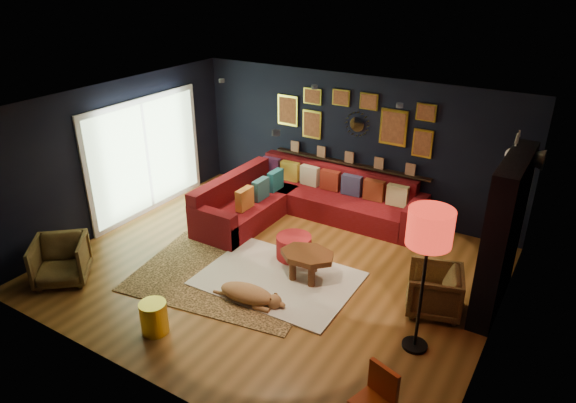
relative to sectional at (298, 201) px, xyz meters
The scene contains 20 objects.
floor 1.94m from the sectional, 71.24° to the right, with size 6.50×6.50×0.00m, color brown.
room_walls 2.29m from the sectional, 71.24° to the right, with size 6.50×6.50×6.50m.
sectional is the anchor object (origin of this frame).
ledge 1.22m from the sectional, 54.82° to the left, with size 3.20×0.12×0.04m, color black.
gallery_wall 1.84m from the sectional, 56.49° to the left, with size 3.15×0.04×1.02m.
sunburst_mirror 1.80m from the sectional, 51.91° to the left, with size 0.47×0.16×0.47m.
fireplace 3.88m from the sectional, 13.77° to the right, with size 0.31×1.60×2.20m.
deer_head 4.15m from the sectional, ahead, with size 0.50×0.28×0.45m.
sliding_door 2.97m from the sectional, 155.08° to the right, with size 0.06×2.80×2.20m.
ceiling_spots 2.53m from the sectional, 58.65° to the right, with size 3.30×2.50×0.06m.
shag_rug 2.20m from the sectional, 67.36° to the right, with size 2.30×1.67×0.03m, color white.
leopard_rug 2.37m from the sectional, 87.33° to the right, with size 2.77×1.98×0.02m, color tan.
coffee_table 2.13m from the sectional, 55.67° to the right, with size 0.91×0.71×0.43m.
pouf 1.53m from the sectional, 61.92° to the right, with size 0.57×0.57×0.37m, color maroon.
armchair_left 4.20m from the sectional, 117.46° to the right, with size 0.74×0.69×0.76m, color #A37E3A.
armchair_right 3.42m from the sectional, 26.49° to the right, with size 0.70×0.66×0.72m, color #A37E3A.
gold_stool 3.87m from the sectional, 88.31° to the right, with size 0.36×0.36×0.44m, color yellow.
orange_chair 4.95m from the sectional, 50.18° to the right, with size 0.45×0.45×0.77m.
floor_lamp 4.13m from the sectional, 37.27° to the right, with size 0.53×0.53×1.92m.
dog 2.82m from the sectional, 74.40° to the right, with size 1.12×0.55×0.35m, color #B37A4E, non-canonical shape.
Camera 1 is at (3.81, -5.74, 4.41)m, focal length 32.00 mm.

